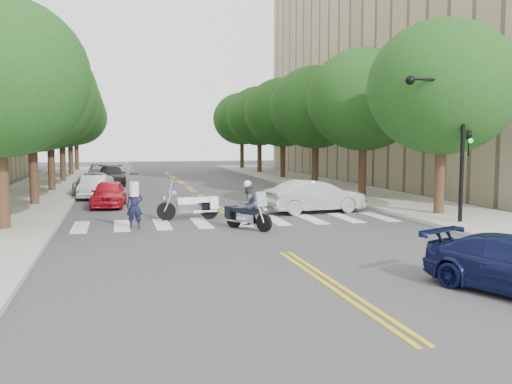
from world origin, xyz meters
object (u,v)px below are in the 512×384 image
object	(u,v)px
convertible	(315,196)
motorcycle_parked	(193,206)
officer_standing	(135,206)
motorcycle_police	(247,208)

from	to	relation	value
convertible	motorcycle_parked	bearing A→B (deg)	91.33
motorcycle_parked	convertible	size ratio (longest dim) A/B	0.57
motorcycle_parked	convertible	xyz separation A→B (m)	(5.72, 0.89, 0.17)
officer_standing	convertible	size ratio (longest dim) A/B	0.37
motorcycle_police	convertible	xyz separation A→B (m)	(4.13, 3.95, -0.07)
motorcycle_police	convertible	world-z (taller)	motorcycle_police
motorcycle_police	officer_standing	world-z (taller)	motorcycle_police
motorcycle_parked	officer_standing	xyz separation A→B (m)	(-2.47, -1.96, 0.27)
motorcycle_police	officer_standing	xyz separation A→B (m)	(-4.05, 1.11, 0.03)
motorcycle_police	officer_standing	distance (m)	4.20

